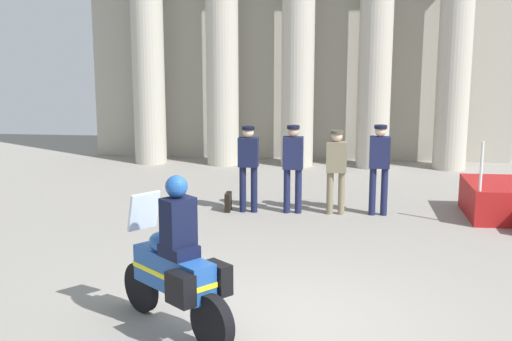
{
  "coord_description": "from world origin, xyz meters",
  "views": [
    {
      "loc": [
        0.48,
        -7.98,
        3.58
      ],
      "look_at": [
        -0.59,
        2.39,
        1.39
      ],
      "focal_mm": 49.12,
      "sensor_mm": 36.0,
      "label": 1
    }
  ],
  "objects_px": {
    "briefcase_on_ground": "(228,202)",
    "officer_in_row_1": "(293,162)",
    "officer_in_row_2": "(336,165)",
    "officer_in_row_0": "(248,162)",
    "officer_in_row_3": "(379,162)",
    "motorcycle_with_rider": "(177,267)"
  },
  "relations": [
    {
      "from": "officer_in_row_0",
      "to": "officer_in_row_2",
      "type": "distance_m",
      "value": 1.68
    },
    {
      "from": "officer_in_row_1",
      "to": "officer_in_row_3",
      "type": "bearing_deg",
      "value": -177.28
    },
    {
      "from": "officer_in_row_1",
      "to": "officer_in_row_2",
      "type": "xyz_separation_m",
      "value": [
        0.82,
        -0.01,
        -0.05
      ]
    },
    {
      "from": "officer_in_row_3",
      "to": "briefcase_on_ground",
      "type": "distance_m",
      "value": 3.01
    },
    {
      "from": "officer_in_row_2",
      "to": "officer_in_row_1",
      "type": "bearing_deg",
      "value": 1.83
    },
    {
      "from": "officer_in_row_1",
      "to": "briefcase_on_ground",
      "type": "height_order",
      "value": "officer_in_row_1"
    },
    {
      "from": "motorcycle_with_rider",
      "to": "officer_in_row_2",
      "type": "bearing_deg",
      "value": -66.89
    },
    {
      "from": "officer_in_row_2",
      "to": "motorcycle_with_rider",
      "type": "distance_m",
      "value": 5.77
    },
    {
      "from": "briefcase_on_ground",
      "to": "officer_in_row_1",
      "type": "bearing_deg",
      "value": -0.5
    },
    {
      "from": "briefcase_on_ground",
      "to": "officer_in_row_3",
      "type": "bearing_deg",
      "value": 0.07
    },
    {
      "from": "briefcase_on_ground",
      "to": "officer_in_row_0",
      "type": "bearing_deg",
      "value": -4.12
    },
    {
      "from": "officer_in_row_1",
      "to": "motorcycle_with_rider",
      "type": "height_order",
      "value": "motorcycle_with_rider"
    },
    {
      "from": "officer_in_row_0",
      "to": "officer_in_row_2",
      "type": "xyz_separation_m",
      "value": [
        1.68,
        0.01,
        -0.03
      ]
    },
    {
      "from": "officer_in_row_2",
      "to": "officer_in_row_3",
      "type": "distance_m",
      "value": 0.81
    },
    {
      "from": "officer_in_row_1",
      "to": "motorcycle_with_rider",
      "type": "distance_m",
      "value": 5.56
    },
    {
      "from": "officer_in_row_0",
      "to": "motorcycle_with_rider",
      "type": "bearing_deg",
      "value": 89.89
    },
    {
      "from": "officer_in_row_1",
      "to": "officer_in_row_3",
      "type": "distance_m",
      "value": 1.63
    },
    {
      "from": "motorcycle_with_rider",
      "to": "officer_in_row_0",
      "type": "bearing_deg",
      "value": -50.0
    },
    {
      "from": "officer_in_row_2",
      "to": "briefcase_on_ground",
      "type": "distance_m",
      "value": 2.22
    },
    {
      "from": "officer_in_row_1",
      "to": "officer_in_row_0",
      "type": "bearing_deg",
      "value": 3.41
    },
    {
      "from": "motorcycle_with_rider",
      "to": "briefcase_on_ground",
      "type": "bearing_deg",
      "value": -45.78
    },
    {
      "from": "officer_in_row_3",
      "to": "officer_in_row_2",
      "type": "bearing_deg",
      "value": 3.62
    }
  ]
}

